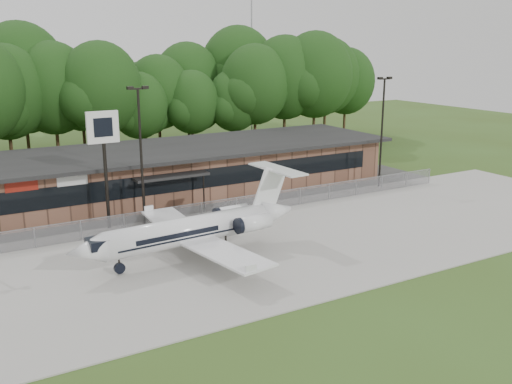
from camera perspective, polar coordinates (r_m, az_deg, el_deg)
ground at (r=32.02m, az=7.64°, el=-9.75°), size 160.00×160.00×0.00m
apron at (r=38.15m, az=0.33°, el=-5.46°), size 64.00×18.00×0.08m
parking_lot at (r=47.96m, az=-6.60°, el=-1.33°), size 50.00×9.00×0.06m
terminal at (r=51.43m, az=-8.64°, el=2.16°), size 41.00×11.65×4.30m
fence at (r=43.81m, az=-4.28°, el=-1.80°), size 46.00×0.04×1.52m
treeline at (r=67.65m, az=-14.50°, el=9.41°), size 72.00×12.00×15.00m
radio_mast at (r=81.47m, az=-0.44°, el=14.20°), size 0.20×0.20×25.00m
light_pole_mid at (r=42.17m, az=-11.46°, el=4.56°), size 1.55×0.30×10.23m
light_pole_right at (r=53.91m, az=12.51°, el=6.66°), size 1.55×0.30×10.23m
business_jet at (r=35.86m, az=-5.95°, el=-3.79°), size 15.47×13.78×5.21m
pole_sign at (r=41.63m, az=-15.01°, el=5.06°), size 2.26×0.32×8.60m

